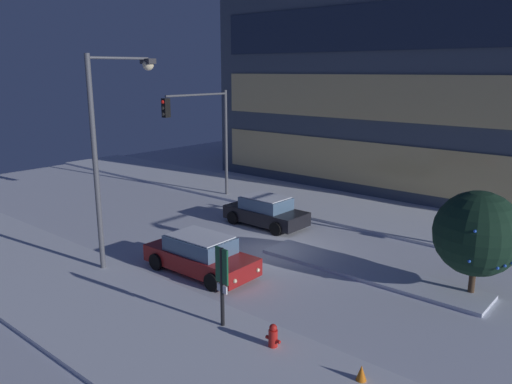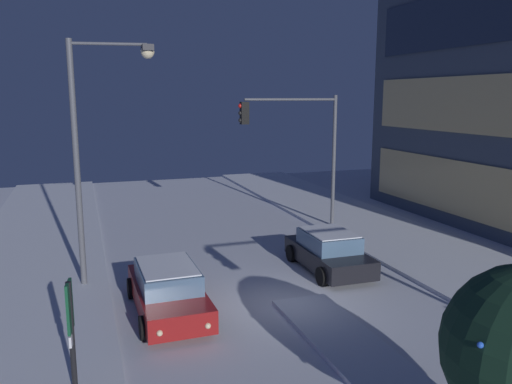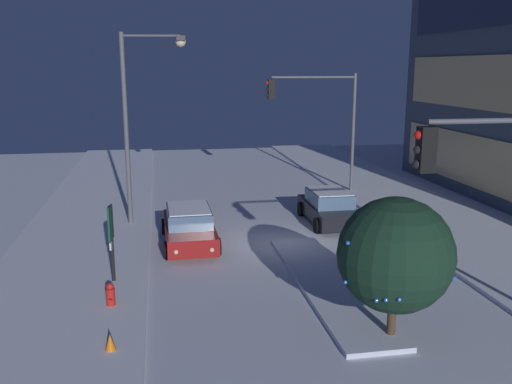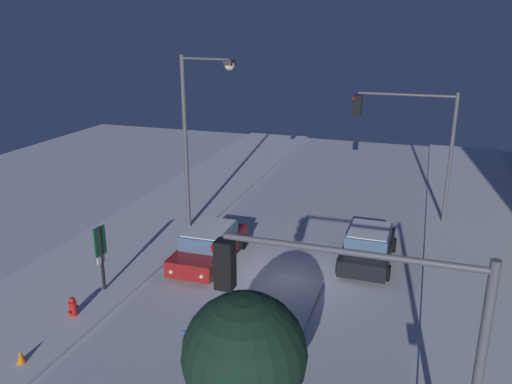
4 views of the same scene
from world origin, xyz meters
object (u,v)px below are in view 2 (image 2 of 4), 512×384
at_px(car_near, 168,290).
at_px(car_far, 329,252).
at_px(traffic_light_corner_far_left, 298,137).
at_px(parking_info_sign, 71,325).
at_px(street_lamp_arched, 97,132).

bearing_deg(car_near, car_far, 106.04).
bearing_deg(car_near, traffic_light_corner_far_left, 134.44).
bearing_deg(parking_info_sign, traffic_light_corner_far_left, 56.12).
distance_m(street_lamp_arched, parking_info_sign, 7.62).
distance_m(traffic_light_corner_far_left, parking_info_sign, 15.42).
bearing_deg(car_far, street_lamp_arched, 83.53).
relative_size(car_near, street_lamp_arched, 0.58).
relative_size(street_lamp_arched, parking_info_sign, 3.16).
height_order(car_far, parking_info_sign, parking_info_sign).
bearing_deg(street_lamp_arched, car_near, -51.15).
bearing_deg(traffic_light_corner_far_left, car_near, 45.23).
xyz_separation_m(car_near, car_far, (-1.91, 6.32, -0.00)).
distance_m(car_near, traffic_light_corner_far_left, 11.29).
xyz_separation_m(traffic_light_corner_far_left, street_lamp_arched, (4.64, -9.18, 0.75)).
bearing_deg(car_near, parking_info_sign, -36.06).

